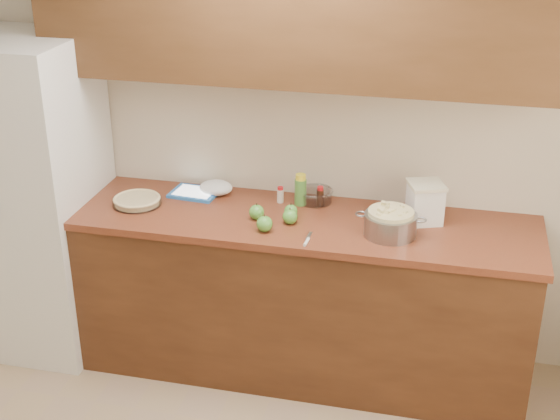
% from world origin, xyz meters
% --- Properties ---
extents(room_shell, '(3.60, 3.60, 3.60)m').
position_xyz_m(room_shell, '(0.00, 0.00, 1.30)').
color(room_shell, tan).
rests_on(room_shell, ground).
extents(counter_run, '(2.64, 0.68, 0.92)m').
position_xyz_m(counter_run, '(0.00, 1.48, 0.46)').
color(counter_run, '#572F18').
rests_on(counter_run, ground).
extents(upper_cabinets, '(2.60, 0.34, 0.70)m').
position_xyz_m(upper_cabinets, '(0.00, 1.63, 1.95)').
color(upper_cabinets, '#543219').
rests_on(upper_cabinets, room_shell).
extents(fridge, '(0.70, 0.70, 1.80)m').
position_xyz_m(fridge, '(-1.44, 1.44, 0.90)').
color(fridge, white).
rests_on(fridge, ground).
extents(pie, '(0.26, 0.26, 0.04)m').
position_xyz_m(pie, '(-0.81, 1.45, 0.94)').
color(pie, silver).
rests_on(pie, counter_run).
extents(colander, '(0.35, 0.26, 0.13)m').
position_xyz_m(colander, '(0.56, 1.39, 0.98)').
color(colander, gray).
rests_on(colander, counter_run).
extents(flour_canister, '(0.22, 0.22, 0.21)m').
position_xyz_m(flour_canister, '(0.71, 1.59, 1.03)').
color(flour_canister, white).
rests_on(flour_canister, counter_run).
extents(tablet, '(0.27, 0.22, 0.02)m').
position_xyz_m(tablet, '(-0.56, 1.65, 0.93)').
color(tablet, blue).
rests_on(tablet, counter_run).
extents(paring_knife, '(0.02, 0.17, 0.02)m').
position_xyz_m(paring_knife, '(0.17, 1.21, 0.93)').
color(paring_knife, gray).
rests_on(paring_knife, counter_run).
extents(lemon_bottle, '(0.06, 0.06, 0.17)m').
position_xyz_m(lemon_bottle, '(0.05, 1.65, 1.00)').
color(lemon_bottle, '#4C8C38').
rests_on(lemon_bottle, counter_run).
extents(cinnamon_shaker, '(0.04, 0.04, 0.09)m').
position_xyz_m(cinnamon_shaker, '(-0.07, 1.65, 0.96)').
color(cinnamon_shaker, beige).
rests_on(cinnamon_shaker, counter_run).
extents(vanilla_bottle, '(0.04, 0.04, 0.11)m').
position_xyz_m(vanilla_bottle, '(0.15, 1.66, 0.97)').
color(vanilla_bottle, black).
rests_on(vanilla_bottle, counter_run).
extents(mixing_bowl, '(0.19, 0.19, 0.07)m').
position_xyz_m(mixing_bowl, '(0.12, 1.70, 0.96)').
color(mixing_bowl, silver).
rests_on(mixing_bowl, counter_run).
extents(paper_towel, '(0.23, 0.21, 0.08)m').
position_xyz_m(paper_towel, '(-0.44, 1.68, 0.96)').
color(paper_towel, white).
rests_on(paper_towel, counter_run).
extents(apple_left, '(0.08, 0.08, 0.09)m').
position_xyz_m(apple_left, '(-0.14, 1.42, 0.96)').
color(apple_left, '#4E9735').
rests_on(apple_left, counter_run).
extents(apple_center, '(0.07, 0.07, 0.08)m').
position_xyz_m(apple_center, '(0.03, 1.48, 0.96)').
color(apple_center, '#4E9735').
rests_on(apple_center, counter_run).
extents(apple_front, '(0.08, 0.08, 0.09)m').
position_xyz_m(apple_front, '(-0.06, 1.29, 0.96)').
color(apple_front, '#4E9735').
rests_on(apple_front, counter_run).
extents(apple_extra, '(0.08, 0.08, 0.09)m').
position_xyz_m(apple_extra, '(0.04, 1.40, 0.96)').
color(apple_extra, '#4E9735').
rests_on(apple_extra, counter_run).
extents(peel_a, '(0.04, 0.02, 0.00)m').
position_xyz_m(peel_a, '(-0.13, 1.42, 0.92)').
color(peel_a, '#8CB357').
rests_on(peel_a, counter_run).
extents(peel_b, '(0.03, 0.03, 0.00)m').
position_xyz_m(peel_b, '(-0.07, 1.39, 0.92)').
color(peel_b, '#8CB357').
rests_on(peel_b, counter_run).
extents(peel_c, '(0.05, 0.03, 0.00)m').
position_xyz_m(peel_c, '(-0.09, 1.36, 0.92)').
color(peel_c, '#8CB357').
rests_on(peel_c, counter_run).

